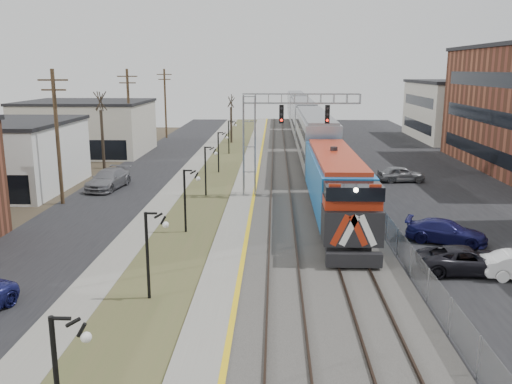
{
  "coord_description": "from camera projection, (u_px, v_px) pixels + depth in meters",
  "views": [
    {
      "loc": [
        1.52,
        -14.19,
        9.98
      ],
      "look_at": [
        0.38,
        18.19,
        2.6
      ],
      "focal_mm": 38.0,
      "sensor_mm": 36.0,
      "label": 1
    }
  ],
  "objects": [
    {
      "name": "sidewalk",
      "position": [
        183.0,
        178.0,
        50.43
      ],
      "size": [
        2.0,
        120.0,
        0.08
      ],
      "primitive_type": "cube",
      "color": "gray",
      "rests_on": "ground"
    },
    {
      "name": "platform",
      "position": [
        248.0,
        178.0,
        50.2
      ],
      "size": [
        2.0,
        120.0,
        0.24
      ],
      "primitive_type": "cube",
      "color": "gray",
      "rests_on": "ground"
    },
    {
      "name": "track_near",
      "position": [
        280.0,
        176.0,
        50.07
      ],
      "size": [
        1.58,
        120.0,
        0.15
      ],
      "color": "#2D2119",
      "rests_on": "ballast_bed"
    },
    {
      "name": "parking_lot",
      "position": [
        432.0,
        180.0,
        49.64
      ],
      "size": [
        16.0,
        120.0,
        0.04
      ],
      "primitive_type": "cube",
      "color": "black",
      "rests_on": "ground"
    },
    {
      "name": "platform_edge",
      "position": [
        257.0,
        176.0,
        50.15
      ],
      "size": [
        0.24,
        120.0,
        0.01
      ],
      "primitive_type": "cube",
      "color": "gold",
      "rests_on": "platform"
    },
    {
      "name": "ballast_bed",
      "position": [
        301.0,
        178.0,
        50.04
      ],
      "size": [
        8.0,
        120.0,
        0.2
      ],
      "primitive_type": "cube",
      "color": "#595651",
      "rests_on": "ground"
    },
    {
      "name": "signal_gantry",
      "position": [
        271.0,
        127.0,
        42.09
      ],
      "size": [
        9.0,
        1.07,
        8.15
      ],
      "color": "gray",
      "rests_on": "ground"
    },
    {
      "name": "car_lot_e",
      "position": [
        401.0,
        174.0,
        48.67
      ],
      "size": [
        4.36,
        2.12,
        1.43
      ],
      "primitive_type": "imported",
      "rotation": [
        0.0,
        0.0,
        1.68
      ],
      "color": "slate",
      "rests_on": "ground"
    },
    {
      "name": "street_west",
      "position": [
        136.0,
        178.0,
        50.59
      ],
      "size": [
        7.0,
        120.0,
        0.04
      ],
      "primitive_type": "cube",
      "color": "black",
      "rests_on": "ground"
    },
    {
      "name": "train",
      "position": [
        306.0,
        125.0,
        69.77
      ],
      "size": [
        3.0,
        85.85,
        5.33
      ],
      "color": "#1561AD",
      "rests_on": "ground"
    },
    {
      "name": "utility_poles",
      "position": [
        58.0,
        138.0,
        39.84
      ],
      "size": [
        0.28,
        80.28,
        10.0
      ],
      "color": "#4C3823",
      "rests_on": "ground"
    },
    {
      "name": "car_lot_d",
      "position": [
        446.0,
        232.0,
        31.62
      ],
      "size": [
        4.96,
        3.41,
        1.33
      ],
      "primitive_type": "imported",
      "rotation": [
        0.0,
        0.0,
        1.2
      ],
      "color": "#171752",
      "rests_on": "ground"
    },
    {
      "name": "bare_trees",
      "position": [
        133.0,
        144.0,
        53.85
      ],
      "size": [
        12.3,
        42.3,
        5.95
      ],
      "color": "#382D23",
      "rests_on": "ground"
    },
    {
      "name": "lampposts",
      "position": [
        186.0,
        201.0,
        33.6
      ],
      "size": [
        0.14,
        62.14,
        4.0
      ],
      "color": "black",
      "rests_on": "ground"
    },
    {
      "name": "grass_median",
      "position": [
        215.0,
        178.0,
        50.33
      ],
      "size": [
        4.0,
        120.0,
        0.06
      ],
      "primitive_type": "cube",
      "color": "#4A512B",
      "rests_on": "ground"
    },
    {
      "name": "car_lot_c",
      "position": [
        466.0,
        261.0,
        26.89
      ],
      "size": [
        4.78,
        2.24,
        1.32
      ],
      "primitive_type": "imported",
      "rotation": [
        0.0,
        0.0,
        1.56
      ],
      "color": "black",
      "rests_on": "ground"
    },
    {
      "name": "fence",
      "position": [
        347.0,
        171.0,
        49.74
      ],
      "size": [
        0.04,
        120.0,
        1.6
      ],
      "primitive_type": "cube",
      "color": "gray",
      "rests_on": "ground"
    },
    {
      "name": "car_street_b",
      "position": [
        108.0,
        180.0,
        45.87
      ],
      "size": [
        3.04,
        5.9,
        1.64
      ],
      "primitive_type": "imported",
      "rotation": [
        0.0,
        0.0,
        -0.14
      ],
      "color": "slate",
      "rests_on": "ground"
    },
    {
      "name": "track_far",
      "position": [
        318.0,
        177.0,
        49.95
      ],
      "size": [
        1.58,
        120.0,
        0.15
      ],
      "color": "#2D2119",
      "rests_on": "ballast_bed"
    }
  ]
}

